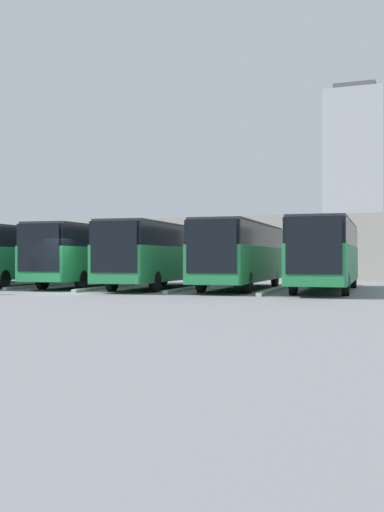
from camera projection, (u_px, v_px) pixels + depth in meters
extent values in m
plane|color=gray|center=(67.00, 293.00, 29.46)|extent=(600.00, 600.00, 0.00)
cube|color=#238447|center=(327.00, 264.00, 30.81)|extent=(3.55, 12.24, 1.72)
cube|color=black|center=(327.00, 235.00, 30.81)|extent=(3.50, 12.06, 1.06)
cube|color=black|center=(314.00, 245.00, 25.01)|extent=(2.18, 0.23, 2.28)
cube|color=#238447|center=(314.00, 282.00, 25.00)|extent=(2.36, 0.27, 0.40)
cube|color=#333338|center=(327.00, 223.00, 30.81)|extent=(3.41, 11.75, 0.12)
cylinder|color=black|center=(346.00, 284.00, 26.91)|extent=(0.39, 1.00, 0.98)
cylinder|color=black|center=(293.00, 284.00, 27.53)|extent=(0.39, 1.00, 0.98)
cylinder|color=black|center=(353.00, 279.00, 34.08)|extent=(0.39, 1.00, 0.98)
cylinder|color=black|center=(312.00, 278.00, 34.70)|extent=(0.39, 1.00, 0.98)
cube|color=#B2B2AD|center=(273.00, 291.00, 29.92)|extent=(0.89, 7.31, 0.15)
cube|color=#238447|center=(242.00, 264.00, 32.66)|extent=(3.55, 12.24, 1.72)
cube|color=black|center=(242.00, 236.00, 32.67)|extent=(3.50, 12.06, 1.06)
cube|color=black|center=(211.00, 246.00, 26.87)|extent=(2.18, 0.23, 2.28)
cube|color=#238447|center=(211.00, 280.00, 26.86)|extent=(2.36, 0.27, 0.40)
cube|color=#333338|center=(242.00, 225.00, 32.67)|extent=(3.41, 11.75, 0.12)
cylinder|color=black|center=(248.00, 283.00, 28.76)|extent=(0.39, 1.00, 0.98)
cylinder|color=black|center=(201.00, 282.00, 29.39)|extent=(0.39, 1.00, 0.98)
cylinder|color=black|center=(275.00, 278.00, 35.93)|extent=(0.39, 1.00, 0.98)
cylinder|color=black|center=(237.00, 277.00, 36.56)|extent=(0.39, 1.00, 0.98)
cube|color=#B2B2AD|center=(189.00, 289.00, 31.78)|extent=(0.89, 7.31, 0.15)
cube|color=#238447|center=(160.00, 263.00, 33.77)|extent=(3.55, 12.24, 1.72)
cube|color=black|center=(160.00, 237.00, 33.78)|extent=(3.50, 12.06, 1.06)
cube|color=black|center=(114.00, 247.00, 27.98)|extent=(2.18, 0.23, 2.28)
cube|color=#238447|center=(113.00, 279.00, 27.97)|extent=(2.36, 0.27, 0.40)
cube|color=#333338|center=(160.00, 226.00, 33.78)|extent=(3.41, 11.75, 0.12)
cylinder|color=black|center=(155.00, 282.00, 29.87)|extent=(0.39, 1.00, 0.98)
cylinder|color=black|center=(112.00, 281.00, 30.50)|extent=(0.39, 1.00, 0.98)
cylinder|color=black|center=(199.00, 277.00, 37.04)|extent=(0.39, 1.00, 0.98)
cylinder|color=black|center=(163.00, 277.00, 37.67)|extent=(0.39, 1.00, 0.98)
cube|color=#B2B2AD|center=(107.00, 288.00, 32.89)|extent=(0.89, 7.31, 0.15)
cube|color=#238447|center=(94.00, 263.00, 35.94)|extent=(3.55, 12.24, 1.72)
cube|color=black|center=(94.00, 238.00, 35.95)|extent=(3.50, 12.06, 1.06)
cube|color=black|center=(38.00, 248.00, 30.15)|extent=(2.18, 0.23, 2.28)
cube|color=#238447|center=(38.00, 278.00, 30.14)|extent=(2.36, 0.27, 0.40)
cube|color=#333338|center=(94.00, 228.00, 35.95)|extent=(3.41, 11.75, 0.12)
cylinder|color=black|center=(81.00, 280.00, 32.04)|extent=(0.39, 1.00, 0.98)
cylinder|color=black|center=(42.00, 280.00, 32.67)|extent=(0.39, 1.00, 0.98)
cylinder|color=black|center=(136.00, 276.00, 39.21)|extent=(0.39, 1.00, 0.98)
cylinder|color=black|center=(104.00, 276.00, 39.84)|extent=(0.39, 1.00, 0.98)
cube|color=#B2B2AD|center=(42.00, 286.00, 35.06)|extent=(0.89, 7.31, 0.15)
cube|color=#238447|center=(24.00, 263.00, 37.06)|extent=(3.55, 12.24, 1.72)
cube|color=black|center=(24.00, 239.00, 37.06)|extent=(3.50, 12.06, 1.06)
cube|color=#333338|center=(24.00, 229.00, 37.07)|extent=(3.41, 11.75, 0.12)
cylinder|color=black|center=(3.00, 279.00, 33.16)|extent=(0.39, 1.00, 0.98)
cylinder|color=black|center=(71.00, 276.00, 40.33)|extent=(0.39, 1.00, 0.98)
cylinder|color=black|center=(40.00, 275.00, 40.96)|extent=(0.39, 1.00, 0.98)
cylinder|color=black|center=(20.00, 275.00, 42.54)|extent=(0.39, 1.00, 0.98)
cube|color=#A8A399|center=(239.00, 249.00, 53.83)|extent=(27.55, 10.91, 4.77)
cube|color=silver|center=(261.00, 227.00, 60.30)|extent=(27.55, 3.00, 0.24)
cylinder|color=slate|center=(368.00, 251.00, 57.76)|extent=(0.20, 0.20, 4.52)
cylinder|color=slate|center=(172.00, 252.00, 64.88)|extent=(0.20, 0.20, 4.52)
cube|color=#ADB2B7|center=(356.00, 178.00, 235.18)|extent=(21.11, 21.11, 62.30)
cube|color=#4C4C51|center=(356.00, 90.00, 235.29)|extent=(14.78, 14.78, 2.40)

